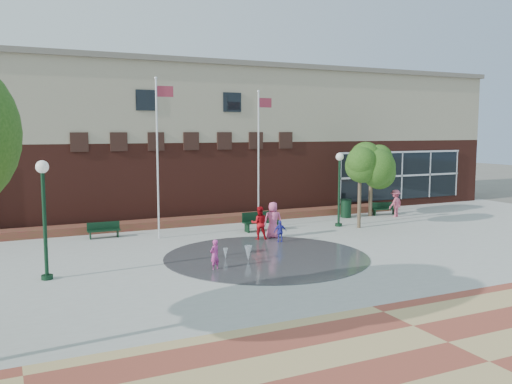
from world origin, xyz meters
name	(u,v)px	position (x,y,z in m)	size (l,w,h in m)	color
ground	(303,275)	(0.00, 0.00, 0.00)	(120.00, 120.00, 0.00)	#666056
plaza_concrete	(256,252)	(0.00, 4.00, 0.00)	(46.00, 18.00, 0.01)	#A8A8A0
paver_band	(448,343)	(0.00, -7.00, 0.00)	(46.00, 6.00, 0.01)	#9D4432
splash_pad	(266,257)	(0.00, 3.00, 0.00)	(8.40, 8.40, 0.01)	#383A3D
library_building	(166,139)	(0.00, 17.48, 4.64)	(44.40, 10.40, 9.20)	#56251C
flower_bed	(197,225)	(0.00, 11.60, 0.00)	(26.00, 1.20, 0.40)	maroon
flagpole_left	(158,150)	(-2.92, 8.66, 4.28)	(0.90, 0.15, 7.69)	white
flagpole_right	(259,150)	(3.14, 10.21, 4.12)	(0.91, 0.16, 7.36)	white
lamp_left	(44,206)	(-8.43, 3.25, 2.59)	(0.44, 0.44, 4.17)	black
lamp_right	(339,181)	(6.73, 7.73, 2.48)	(0.42, 0.42, 4.00)	black
bench_left	(104,233)	(-5.34, 9.90, 0.25)	(1.56, 0.49, 0.78)	black
bench_mid	(261,225)	(2.34, 8.27, 0.32)	(1.99, 0.56, 1.00)	black
bench_right	(384,211)	(11.45, 9.80, 0.26)	(1.64, 0.78, 0.79)	black
trash_can	(346,208)	(8.82, 10.08, 0.56)	(0.68, 0.68, 1.11)	black
tree_mid	(360,167)	(7.45, 6.87, 3.29)	(2.67, 2.67, 4.51)	#483929
tree_small_right	(371,165)	(10.45, 9.86, 3.14)	(2.52, 2.52, 4.30)	#483929
water_jet_a	(248,262)	(-0.98, 2.66, 0.00)	(0.31, 0.31, 0.60)	white
water_jet_b	(226,260)	(-1.70, 3.27, 0.00)	(0.20, 0.20, 0.45)	white
child_splash	(215,255)	(-2.65, 2.00, 0.58)	(0.42, 0.28, 1.16)	#CA3C97
adult_red	(259,223)	(1.29, 6.35, 0.80)	(0.78, 0.61, 1.60)	red
adult_pink	(273,220)	(2.04, 6.38, 0.89)	(0.87, 0.56, 1.78)	#E55B91
child_blue	(280,232)	(1.85, 5.29, 0.52)	(0.62, 0.26, 1.05)	#3434B7
person_bench	(395,203)	(11.65, 9.00, 0.83)	(1.07, 0.61, 1.65)	#C9526D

